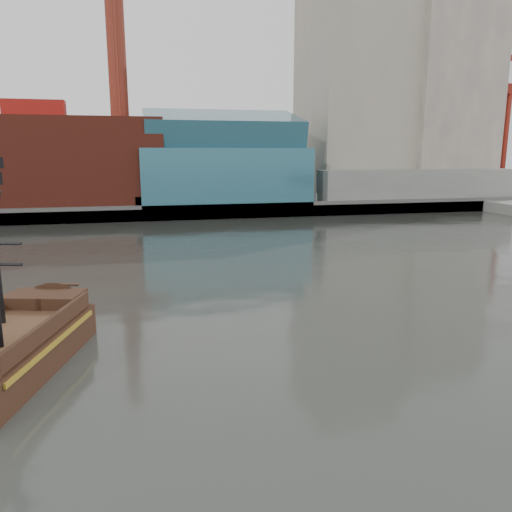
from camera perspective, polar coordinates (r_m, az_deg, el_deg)
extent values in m
plane|color=#282A25|center=(25.64, 0.58, -14.40)|extent=(400.00, 400.00, 0.00)
cube|color=slate|center=(114.93, -10.56, 6.44)|extent=(220.00, 60.00, 2.00)
cube|color=#4C4C49|center=(85.60, -9.54, 4.91)|extent=(220.00, 1.00, 2.60)
cube|color=maroon|center=(95.77, -23.56, 9.74)|extent=(42.00, 18.00, 15.00)
cube|color=#2A5F71|center=(93.73, -3.80, 9.13)|extent=(30.00, 16.00, 10.00)
cube|color=#A19685|center=(112.84, 11.19, 18.54)|extent=(20.00, 22.00, 46.00)
cube|color=#AE9F92|center=(117.47, 20.29, 15.82)|extent=(18.00, 18.00, 38.00)
cube|color=#A19685|center=(132.68, 12.22, 18.76)|extent=(24.00, 20.00, 52.00)
cube|color=slate|center=(103.48, 18.05, 7.72)|extent=(40.00, 6.00, 6.00)
cylinder|color=maroon|center=(97.80, -15.63, 21.21)|extent=(3.20, 3.20, 22.00)
cube|color=#2A5F71|center=(93.70, -3.87, 14.02)|extent=(28.00, 14.94, 8.78)
cube|color=slate|center=(133.88, 25.55, 7.31)|extent=(4.00, 4.00, 3.00)
cylinder|color=maroon|center=(133.82, 26.12, 13.49)|extent=(1.40, 1.40, 32.00)
cube|color=maroon|center=(133.57, 25.67, 20.04)|extent=(5.00, 2.50, 2.50)
cube|color=slate|center=(147.93, 26.19, 7.57)|extent=(4.00, 4.00, 3.00)
cylinder|color=maroon|center=(147.77, 26.60, 12.01)|extent=(1.40, 1.40, 26.00)
cube|color=maroon|center=(146.68, 26.11, 16.78)|extent=(5.00, 2.50, 2.50)
cube|color=black|center=(29.49, -26.67, -10.82)|extent=(8.19, 13.13, 2.65)
cube|color=#4C2B1C|center=(28.99, -26.94, -8.11)|extent=(7.37, 11.82, 0.31)
cube|color=black|center=(33.00, -22.91, -4.77)|extent=(4.82, 3.52, 1.02)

